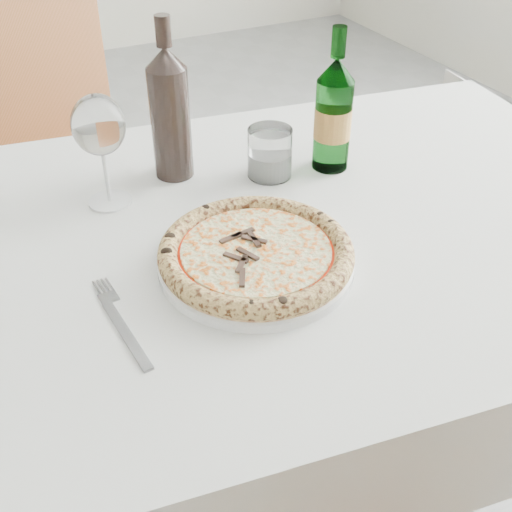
% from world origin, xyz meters
% --- Properties ---
extents(floor, '(5.00, 6.00, 0.02)m').
position_xyz_m(floor, '(0.00, 0.00, -0.01)').
color(floor, gray).
rests_on(floor, ground).
extents(dining_table, '(1.62, 1.08, 0.76)m').
position_xyz_m(dining_table, '(0.19, -0.21, 0.67)').
color(dining_table, brown).
rests_on(dining_table, floor).
extents(chair_far, '(0.61, 0.61, 0.93)m').
position_xyz_m(chair_far, '(0.08, 0.60, 0.53)').
color(chair_far, brown).
rests_on(chair_far, floor).
extents(plate, '(0.29, 0.29, 0.02)m').
position_xyz_m(plate, '(0.19, -0.31, 0.76)').
color(plate, white).
rests_on(plate, dining_table).
extents(pizza, '(0.29, 0.29, 0.03)m').
position_xyz_m(pizza, '(0.19, -0.31, 0.78)').
color(pizza, '#F2CA82').
rests_on(pizza, plate).
extents(fork, '(0.03, 0.21, 0.00)m').
position_xyz_m(fork, '(-0.03, -0.34, 0.76)').
color(fork, slate).
rests_on(fork, dining_table).
extents(wine_glass, '(0.09, 0.09, 0.20)m').
position_xyz_m(wine_glass, '(0.04, -0.03, 0.90)').
color(wine_glass, silver).
rests_on(wine_glass, dining_table).
extents(tumbler, '(0.08, 0.08, 0.09)m').
position_xyz_m(tumbler, '(0.34, -0.07, 0.80)').
color(tumbler, silver).
rests_on(tumbler, dining_table).
extents(beer_bottle, '(0.07, 0.07, 0.26)m').
position_xyz_m(beer_bottle, '(0.45, -0.09, 0.86)').
color(beer_bottle, '#3D7E43').
rests_on(beer_bottle, dining_table).
extents(wine_bottle, '(0.07, 0.07, 0.29)m').
position_xyz_m(wine_bottle, '(0.18, 0.01, 0.88)').
color(wine_bottle, black).
rests_on(wine_bottle, dining_table).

